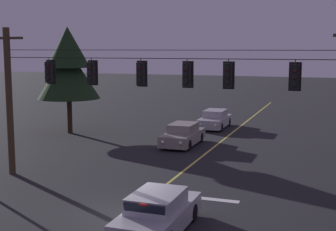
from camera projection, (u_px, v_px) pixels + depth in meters
name	position (u px, v px, depth m)	size (l,w,h in m)	color
ground_plane	(127.00, 215.00, 17.60)	(180.00, 180.00, 0.00)	black
lane_centre_stripe	(198.00, 159.00, 26.46)	(0.14, 60.00, 0.01)	#D1C64C
stop_bar_paint	(198.00, 198.00, 19.68)	(3.40, 0.36, 0.01)	silver
signal_span_assembly	(160.00, 106.00, 20.35)	(17.29, 0.32, 7.08)	#423021
traffic_light_leftmost	(49.00, 72.00, 21.96)	(0.48, 0.41, 1.22)	black
traffic_light_left_inner	(91.00, 73.00, 21.23)	(0.48, 0.41, 1.22)	black
traffic_light_centre	(141.00, 74.00, 20.44)	(0.48, 0.41, 1.22)	black
traffic_light_right_inner	(187.00, 75.00, 19.75)	(0.48, 0.41, 1.22)	black
traffic_light_rightmost	(228.00, 75.00, 19.18)	(0.48, 0.41, 1.22)	black
traffic_light_far_right	(295.00, 77.00, 18.31)	(0.48, 0.41, 1.22)	black
car_waiting_near_lane	(158.00, 213.00, 15.93)	(1.80, 4.33, 1.39)	#A5A5AD
car_oncoming_lead	(183.00, 135.00, 30.30)	(1.80, 4.42, 1.39)	gray
car_oncoming_trailing	(215.00, 120.00, 36.91)	(1.80, 4.42, 1.39)	#A5A5AD
tree_verge_near	(68.00, 66.00, 34.06)	(4.45, 4.45, 7.64)	#332316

